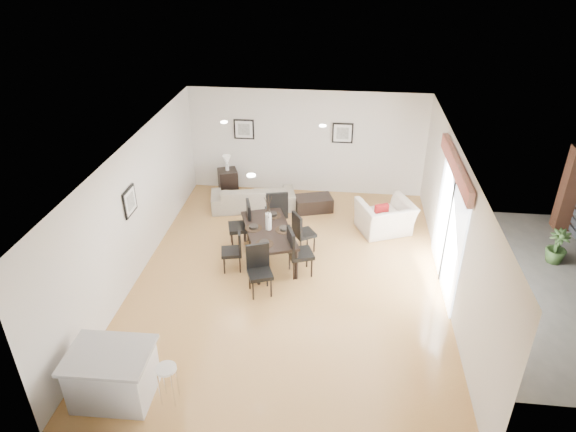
# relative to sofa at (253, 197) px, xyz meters

# --- Properties ---
(ground) EXTENTS (8.00, 8.00, 0.00)m
(ground) POSITION_rel_sofa_xyz_m (1.22, -2.87, -0.30)
(ground) COLOR tan
(ground) RESTS_ON ground
(wall_back) EXTENTS (6.00, 0.04, 2.70)m
(wall_back) POSITION_rel_sofa_xyz_m (1.22, 1.13, 1.05)
(wall_back) COLOR silver
(wall_back) RESTS_ON ground
(wall_front) EXTENTS (6.00, 0.04, 2.70)m
(wall_front) POSITION_rel_sofa_xyz_m (1.22, -6.87, 1.05)
(wall_front) COLOR silver
(wall_front) RESTS_ON ground
(wall_left) EXTENTS (0.04, 8.00, 2.70)m
(wall_left) POSITION_rel_sofa_xyz_m (-1.78, -2.87, 1.05)
(wall_left) COLOR silver
(wall_left) RESTS_ON ground
(wall_right) EXTENTS (0.04, 8.00, 2.70)m
(wall_right) POSITION_rel_sofa_xyz_m (4.22, -2.87, 1.05)
(wall_right) COLOR silver
(wall_right) RESTS_ON ground
(ceiling) EXTENTS (6.00, 8.00, 0.02)m
(ceiling) POSITION_rel_sofa_xyz_m (1.22, -2.87, 2.40)
(ceiling) COLOR white
(ceiling) RESTS_ON wall_back
(sofa) EXTENTS (2.18, 1.23, 0.60)m
(sofa) POSITION_rel_sofa_xyz_m (0.00, 0.00, 0.00)
(sofa) COLOR gray
(sofa) RESTS_ON ground
(armchair) EXTENTS (1.44, 1.37, 0.75)m
(armchair) POSITION_rel_sofa_xyz_m (3.19, -0.82, 0.07)
(armchair) COLOR beige
(armchair) RESTS_ON ground
(courtyard_plant_b) EXTENTS (0.51, 0.51, 0.74)m
(courtyard_plant_b) POSITION_rel_sofa_xyz_m (6.65, -1.68, 0.07)
(courtyard_plant_b) COLOR #395825
(courtyard_plant_b) RESTS_ON ground
(dining_table) EXTENTS (1.42, 1.94, 0.73)m
(dining_table) POSITION_rel_sofa_xyz_m (0.73, -2.24, 0.36)
(dining_table) COLOR black
(dining_table) RESTS_ON ground
(dining_chair_wnear) EXTENTS (0.48, 0.48, 0.90)m
(dining_chair_wnear) POSITION_rel_sofa_xyz_m (0.11, -2.66, 0.20)
(dining_chair_wnear) COLOR black
(dining_chair_wnear) RESTS_ON ground
(dining_chair_wfar) EXTENTS (0.58, 0.58, 1.05)m
(dining_chair_wfar) POSITION_rel_sofa_xyz_m (0.12, -1.78, 0.29)
(dining_chair_wfar) COLOR black
(dining_chair_wfar) RESTS_ON ground
(dining_chair_enear) EXTENTS (0.59, 0.59, 1.03)m
(dining_chair_enear) POSITION_rel_sofa_xyz_m (1.35, -2.71, 0.28)
(dining_chair_enear) COLOR black
(dining_chair_enear) RESTS_ON ground
(dining_chair_efar) EXTENTS (0.56, 0.56, 0.91)m
(dining_chair_efar) POSITION_rel_sofa_xyz_m (1.36, -1.85, 0.21)
(dining_chair_efar) COLOR black
(dining_chair_efar) RESTS_ON ground
(dining_chair_head) EXTENTS (0.57, 0.57, 0.98)m
(dining_chair_head) POSITION_rel_sofa_xyz_m (0.70, -3.33, 0.25)
(dining_chair_head) COLOR black
(dining_chair_head) RESTS_ON ground
(dining_chair_foot) EXTENTS (0.58, 0.58, 1.08)m
(dining_chair_foot) POSITION_rel_sofa_xyz_m (0.75, -1.17, 0.30)
(dining_chair_foot) COLOR black
(dining_chair_foot) RESTS_ON ground
(vase) EXTENTS (0.99, 1.51, 0.77)m
(vase) POSITION_rel_sofa_xyz_m (0.73, -2.24, 0.74)
(vase) COLOR white
(vase) RESTS_ON dining_table
(coffee_table) EXTENTS (1.01, 0.78, 0.36)m
(coffee_table) POSITION_rel_sofa_xyz_m (1.50, 0.04, -0.12)
(coffee_table) COLOR black
(coffee_table) RESTS_ON ground
(side_table) EXTENTS (0.61, 0.61, 0.63)m
(side_table) POSITION_rel_sofa_xyz_m (-0.80, 0.79, 0.02)
(side_table) COLOR black
(side_table) RESTS_ON ground
(table_lamp) EXTENTS (0.21, 0.21, 0.40)m
(table_lamp) POSITION_rel_sofa_xyz_m (-0.80, 0.79, 0.59)
(table_lamp) COLOR white
(table_lamp) RESTS_ON side_table
(cushion) EXTENTS (0.33, 0.23, 0.32)m
(cushion) POSITION_rel_sofa_xyz_m (3.08, -0.93, 0.29)
(cushion) COLOR maroon
(cushion) RESTS_ON armchair
(kitchen_island) EXTENTS (1.21, 0.95, 0.83)m
(kitchen_island) POSITION_rel_sofa_xyz_m (-1.00, -6.10, 0.12)
(kitchen_island) COLOR silver
(kitchen_island) RESTS_ON ground
(bar_stool) EXTENTS (0.30, 0.30, 0.66)m
(bar_stool) POSITION_rel_sofa_xyz_m (-0.18, -6.10, 0.26)
(bar_stool) COLOR white
(bar_stool) RESTS_ON ground
(framed_print_back_left) EXTENTS (0.52, 0.04, 0.52)m
(framed_print_back_left) POSITION_rel_sofa_xyz_m (-0.38, 1.10, 1.35)
(framed_print_back_left) COLOR black
(framed_print_back_left) RESTS_ON wall_back
(framed_print_back_right) EXTENTS (0.52, 0.04, 0.52)m
(framed_print_back_right) POSITION_rel_sofa_xyz_m (2.12, 1.10, 1.35)
(framed_print_back_right) COLOR black
(framed_print_back_right) RESTS_ON wall_back
(framed_print_left_wall) EXTENTS (0.04, 0.52, 0.52)m
(framed_print_left_wall) POSITION_rel_sofa_xyz_m (-1.75, -3.07, 1.35)
(framed_print_left_wall) COLOR black
(framed_print_left_wall) RESTS_ON wall_left
(sliding_door) EXTENTS (0.12, 2.70, 2.57)m
(sliding_door) POSITION_rel_sofa_xyz_m (4.18, -2.57, 1.37)
(sliding_door) COLOR white
(sliding_door) RESTS_ON wall_right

